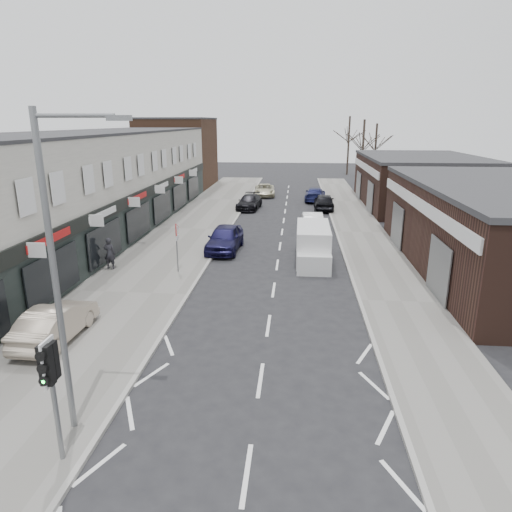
% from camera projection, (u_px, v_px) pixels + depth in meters
% --- Properties ---
extents(ground, '(160.00, 160.00, 0.00)m').
position_uv_depth(ground, '(255.00, 420.00, 12.41)').
color(ground, black).
rests_on(ground, ground).
extents(pavement_left, '(5.50, 64.00, 0.12)m').
position_uv_depth(pavement_left, '(192.00, 229.00, 33.97)').
color(pavement_left, slate).
rests_on(pavement_left, ground).
extents(pavement_right, '(3.50, 64.00, 0.12)m').
position_uv_depth(pavement_right, '(362.00, 233.00, 32.91)').
color(pavement_right, slate).
rests_on(pavement_right, ground).
extents(shop_terrace_left, '(8.00, 41.00, 7.10)m').
position_uv_depth(shop_terrace_left, '(84.00, 186.00, 31.16)').
color(shop_terrace_left, beige).
rests_on(shop_terrace_left, ground).
extents(brick_block_far, '(8.00, 10.00, 8.00)m').
position_uv_depth(brick_block_far, '(178.00, 154.00, 55.39)').
color(brick_block_far, '#4D3021').
rests_on(brick_block_far, ground).
extents(right_unit_far, '(10.00, 16.00, 4.50)m').
position_uv_depth(right_unit_far, '(419.00, 182.00, 43.17)').
color(right_unit_far, '#331E17').
rests_on(right_unit_far, ground).
extents(tree_far_a, '(3.60, 3.60, 8.00)m').
position_uv_depth(tree_far_a, '(360.00, 185.00, 57.47)').
color(tree_far_a, '#382D26').
rests_on(tree_far_a, ground).
extents(tree_far_b, '(3.60, 3.60, 7.50)m').
position_uv_depth(tree_far_b, '(373.00, 180.00, 62.99)').
color(tree_far_b, '#382D26').
rests_on(tree_far_b, ground).
extents(tree_far_c, '(3.60, 3.60, 8.50)m').
position_uv_depth(tree_far_c, '(347.00, 175.00, 68.98)').
color(tree_far_c, '#382D26').
rests_on(tree_far_c, ground).
extents(traffic_light, '(0.28, 0.60, 3.10)m').
position_uv_depth(traffic_light, '(50.00, 373.00, 10.17)').
color(traffic_light, slate).
rests_on(traffic_light, pavement_left).
extents(street_lamp, '(2.23, 0.22, 8.00)m').
position_uv_depth(street_lamp, '(60.00, 262.00, 10.71)').
color(street_lamp, slate).
rests_on(street_lamp, pavement_left).
extents(warning_sign, '(0.12, 0.80, 2.70)m').
position_uv_depth(warning_sign, '(177.00, 233.00, 23.68)').
color(warning_sign, slate).
rests_on(warning_sign, pavement_left).
extents(white_van, '(1.89, 5.28, 2.05)m').
position_uv_depth(white_van, '(313.00, 245.00, 26.20)').
color(white_van, silver).
rests_on(white_van, ground).
extents(sedan_on_pavement, '(1.53, 4.10, 1.34)m').
position_uv_depth(sedan_on_pavement, '(56.00, 322.00, 16.54)').
color(sedan_on_pavement, '#AB9C89').
rests_on(sedan_on_pavement, pavement_left).
extents(pedestrian, '(0.65, 0.44, 1.72)m').
position_uv_depth(pedestrian, '(110.00, 253.00, 24.49)').
color(pedestrian, black).
rests_on(pedestrian, pavement_left).
extents(parked_car_left_a, '(2.10, 4.77, 1.60)m').
position_uv_depth(parked_car_left_a, '(225.00, 238.00, 28.38)').
color(parked_car_left_a, '#141239').
rests_on(parked_car_left_a, ground).
extents(parked_car_left_b, '(2.27, 4.71, 1.32)m').
position_uv_depth(parked_car_left_b, '(249.00, 202.00, 41.83)').
color(parked_car_left_b, black).
rests_on(parked_car_left_b, ground).
extents(parked_car_left_c, '(2.44, 4.73, 1.27)m').
position_uv_depth(parked_car_left_c, '(265.00, 190.00, 49.25)').
color(parked_car_left_c, '#BEB898').
rests_on(parked_car_left_c, ground).
extents(parked_car_right_a, '(1.55, 4.16, 1.36)m').
position_uv_depth(parked_car_right_a, '(312.00, 221.00, 33.90)').
color(parked_car_right_a, white).
rests_on(parked_car_right_a, ground).
extents(parked_car_right_b, '(1.88, 4.44, 1.50)m').
position_uv_depth(parked_car_right_b, '(324.00, 202.00, 41.42)').
color(parked_car_right_b, black).
rests_on(parked_car_right_b, ground).
extents(parked_car_right_c, '(2.33, 4.87, 1.37)m').
position_uv_depth(parked_car_right_c, '(315.00, 194.00, 46.12)').
color(parked_car_right_c, '#161A45').
rests_on(parked_car_right_c, ground).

